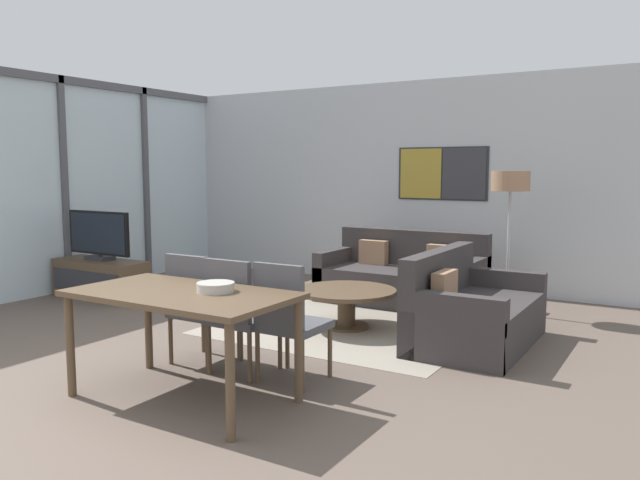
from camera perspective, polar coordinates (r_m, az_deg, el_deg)
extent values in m
plane|color=brown|center=(4.65, -24.11, -14.38)|extent=(24.00, 24.00, 0.00)
cube|color=silver|center=(8.81, 6.92, 5.09)|extent=(7.91, 0.06, 2.80)
cube|color=#2D2D33|center=(8.51, 11.11, 5.98)|extent=(1.25, 0.01, 0.71)
cube|color=#B29333|center=(8.61, 9.20, 6.02)|extent=(0.58, 0.02, 0.67)
cube|color=#38383D|center=(8.41, 13.04, 5.93)|extent=(0.58, 0.02, 0.67)
cube|color=silver|center=(8.80, -22.44, 4.65)|extent=(0.02, 5.60, 2.80)
cube|color=#515156|center=(8.85, -22.71, 13.41)|extent=(0.07, 5.60, 0.10)
cube|color=#515156|center=(8.78, -22.32, 4.65)|extent=(0.07, 0.08, 2.80)
cube|color=#515156|center=(9.68, -15.64, 5.02)|extent=(0.07, 0.08, 2.80)
cube|color=gray|center=(6.44, 2.43, -7.97)|extent=(2.57, 2.10, 0.01)
cube|color=brown|center=(8.30, -19.42, -3.37)|extent=(1.29, 0.47, 0.48)
cube|color=#2D2D33|center=(8.16, -20.72, -3.60)|extent=(1.18, 0.01, 0.26)
cube|color=#2D2D33|center=(8.26, -19.49, -1.56)|extent=(0.36, 0.20, 0.05)
cube|color=#2D2D33|center=(8.26, -19.51, -1.11)|extent=(0.06, 0.03, 0.08)
cube|color=black|center=(8.23, -19.57, 0.62)|extent=(1.05, 0.04, 0.54)
cube|color=black|center=(8.21, -19.70, 0.61)|extent=(0.98, 0.01, 0.49)
cube|color=#383333|center=(7.56, 7.32, -4.23)|extent=(1.93, 0.91, 0.42)
cube|color=#383333|center=(7.86, 8.45, -2.21)|extent=(1.93, 0.16, 0.86)
cube|color=#383333|center=(7.94, 1.41, -3.00)|extent=(0.14, 0.91, 0.60)
cube|color=#383333|center=(7.24, 13.84, -4.12)|extent=(0.14, 0.91, 0.60)
cube|color=#9E7556|center=(7.87, 4.91, -1.12)|extent=(0.36, 0.12, 0.30)
cube|color=#9E7556|center=(7.51, 11.12, -1.58)|extent=(0.36, 0.12, 0.30)
cube|color=#383333|center=(5.96, 14.17, -7.31)|extent=(0.91, 1.57, 0.42)
cube|color=#383333|center=(6.03, 10.82, -4.94)|extent=(0.16, 1.57, 0.86)
cube|color=#383333|center=(5.28, 11.90, -8.04)|extent=(0.91, 0.14, 0.60)
cube|color=#383333|center=(6.61, 16.02, -5.20)|extent=(0.91, 0.14, 0.60)
cube|color=#9E7556|center=(5.61, 11.31, -4.33)|extent=(0.12, 0.36, 0.30)
cylinder|color=brown|center=(6.43, 2.43, -7.87)|extent=(0.46, 0.46, 0.03)
cylinder|color=brown|center=(6.39, 2.44, -6.45)|extent=(0.18, 0.18, 0.36)
cylinder|color=brown|center=(6.35, 2.44, -4.69)|extent=(1.01, 1.01, 0.04)
cube|color=brown|center=(4.44, -12.55, -4.88)|extent=(1.57, 0.86, 0.04)
cylinder|color=brown|center=(4.82, -21.87, -8.98)|extent=(0.06, 0.06, 0.73)
cylinder|color=brown|center=(3.80, -8.21, -12.73)|extent=(0.06, 0.06, 0.73)
cylinder|color=brown|center=(5.28, -15.42, -7.41)|extent=(0.06, 0.06, 0.73)
cylinder|color=brown|center=(4.37, -1.97, -10.10)|extent=(0.06, 0.06, 0.73)
cube|color=#4C4C51|center=(5.33, -10.50, -6.47)|extent=(0.46, 0.46, 0.06)
cube|color=#4C4C51|center=(5.13, -12.08, -3.99)|extent=(0.42, 0.05, 0.47)
cylinder|color=brown|center=(5.38, -13.49, -8.93)|extent=(0.04, 0.04, 0.40)
cylinder|color=brown|center=(5.11, -10.25, -9.67)|extent=(0.04, 0.04, 0.40)
cylinder|color=brown|center=(5.66, -10.62, -8.09)|extent=(0.04, 0.04, 0.40)
cylinder|color=brown|center=(5.41, -7.42, -8.72)|extent=(0.04, 0.04, 0.40)
cube|color=#4C4C51|center=(5.02, -6.90, -7.20)|extent=(0.46, 0.46, 0.06)
cube|color=#4C4C51|center=(4.81, -8.45, -4.60)|extent=(0.42, 0.05, 0.47)
cylinder|color=brown|center=(5.06, -10.10, -9.84)|extent=(0.04, 0.04, 0.40)
cylinder|color=brown|center=(4.81, -6.45, -10.63)|extent=(0.04, 0.04, 0.40)
cylinder|color=brown|center=(5.35, -7.24, -8.87)|extent=(0.04, 0.04, 0.40)
cylinder|color=brown|center=(5.12, -3.68, -9.54)|extent=(0.04, 0.04, 0.40)
cube|color=#4C4C51|center=(4.80, -2.38, -7.82)|extent=(0.46, 0.46, 0.06)
cube|color=#4C4C51|center=(4.57, -3.82, -5.13)|extent=(0.42, 0.05, 0.47)
cylinder|color=brown|center=(4.81, -5.73, -10.62)|extent=(0.04, 0.04, 0.40)
cylinder|color=brown|center=(4.60, -1.65, -11.43)|extent=(0.04, 0.04, 0.40)
cylinder|color=brown|center=(5.13, -3.01, -9.52)|extent=(0.04, 0.04, 0.40)
cylinder|color=brown|center=(4.92, 0.91, -10.20)|extent=(0.04, 0.04, 0.40)
cylinder|color=#B7B2A8|center=(4.37, -9.51, -4.27)|extent=(0.26, 0.26, 0.07)
torus|color=#B7B2A8|center=(4.37, -9.52, -3.95)|extent=(0.26, 0.26, 0.02)
cylinder|color=#2D2D33|center=(7.38, 16.65, -6.29)|extent=(0.28, 0.28, 0.02)
cylinder|color=#B7B7BC|center=(7.26, 16.82, -1.00)|extent=(0.03, 0.03, 1.35)
cylinder|color=#9E7556|center=(7.20, 17.03, 5.19)|extent=(0.42, 0.42, 0.22)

